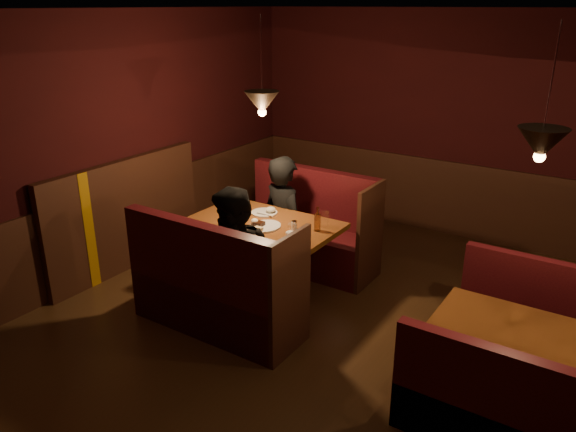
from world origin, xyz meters
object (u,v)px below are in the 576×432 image
Objects in this scene: second_bench_far at (527,326)px; diner_b at (236,241)px; main_table at (265,239)px; second_bench_near at (486,413)px; second_table at (509,343)px; main_bench_far at (310,236)px; diner_a at (284,201)px; main_bench_near at (214,296)px.

diner_b is (-2.49, -0.95, 0.57)m from second_bench_far.
main_table is 1.23× the size of second_bench_near.
second_bench_near is at bearing -87.80° from second_table.
diner_a is at bearing -117.26° from main_bench_far.
diner_a is 1.02× the size of diner_b.
second_bench_far is at bearing 90.00° from second_bench_near.
main_table is 0.90× the size of diner_b.
second_bench_far is at bearing 7.66° from main_table.
main_table is at bearing -172.34° from second_bench_far.
main_bench_near reaches higher than second_bench_far.
second_table is (2.54, 0.55, 0.10)m from main_bench_near.
diner_a is (-0.16, -0.30, 0.50)m from main_bench_far.
second_bench_near is (2.58, -1.00, -0.35)m from main_table.
second_bench_far is 0.73× the size of diner_b.
second_table is (2.55, -0.32, -0.16)m from main_table.
main_bench_near is at bearing 177.20° from second_bench_near.
second_bench_far is at bearing 15.72° from diner_b.
main_table reaches higher than second_bench_near.
main_table is 0.91× the size of main_bench_near.
main_bench_near is 0.56m from diner_b.
main_bench_far is (0.02, 0.87, -0.27)m from main_table.
main_bench_far is at bearing -97.31° from diner_a.
main_bench_far is 1.74m from main_bench_near.
main_bench_near is 1.36× the size of second_bench_far.
main_table is at bearing 123.77° from diner_a.
diner_b is (0.09, -0.60, 0.22)m from main_table.
main_table is at bearing 172.76° from second_table.
second_bench_near is at bearing -14.18° from diner_b.
second_table is 2.51m from diner_b.
second_bench_far is 1.00× the size of second_bench_near.
main_bench_far reaches higher than main_table.
main_bench_far is 1.36× the size of second_bench_far.
second_table is 0.70m from second_bench_near.
second_bench_near is 0.72× the size of diner_a.
main_table is 0.91m from main_bench_near.
main_table is 0.65m from diner_b.
second_bench_far is (2.56, -0.52, -0.08)m from main_bench_far.
main_bench_near is 2.57m from second_bench_near.
diner_a is (-0.14, 0.57, 0.23)m from main_table.
diner_a is 1.19m from diner_b.
main_bench_far is 2.62m from second_bench_far.
second_table is 0.70m from second_bench_far.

